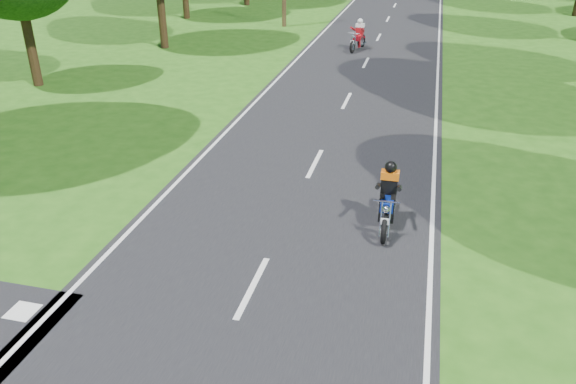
# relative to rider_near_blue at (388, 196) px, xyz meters

# --- Properties ---
(ground) EXTENTS (160.00, 160.00, 0.00)m
(ground) POSITION_rel_rider_near_blue_xyz_m (-2.26, -4.98, -0.77)
(ground) COLOR #245212
(ground) RESTS_ON ground
(rider_near_blue) EXTENTS (0.64, 1.82, 1.51)m
(rider_near_blue) POSITION_rel_rider_near_blue_xyz_m (0.00, 0.00, 0.00)
(rider_near_blue) COLOR navy
(rider_near_blue) RESTS_ON main_road
(rider_far_red) EXTENTS (0.98, 1.94, 1.54)m
(rider_far_red) POSITION_rel_rider_near_blue_xyz_m (-3.00, 17.56, 0.02)
(rider_far_red) COLOR #AC0D1A
(rider_far_red) RESTS_ON main_road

